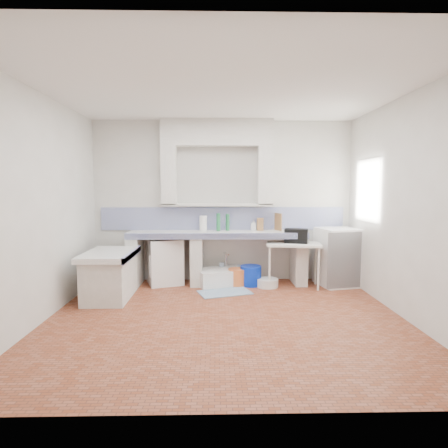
{
  "coord_description": "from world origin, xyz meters",
  "views": [
    {
      "loc": [
        -0.12,
        -4.56,
        1.65
      ],
      "look_at": [
        0.0,
        1.0,
        1.1
      ],
      "focal_mm": 29.8,
      "sensor_mm": 36.0,
      "label": 1
    }
  ],
  "objects_px": {
    "side_table": "(293,265)",
    "fridge": "(338,257)",
    "stove": "(165,261)",
    "sink": "(226,277)"
  },
  "relations": [
    {
      "from": "side_table",
      "to": "fridge",
      "type": "height_order",
      "value": "fridge"
    },
    {
      "from": "side_table",
      "to": "fridge",
      "type": "distance_m",
      "value": 0.79
    },
    {
      "from": "stove",
      "to": "fridge",
      "type": "bearing_deg",
      "value": -21.51
    },
    {
      "from": "stove",
      "to": "fridge",
      "type": "xyz_separation_m",
      "value": [
        2.93,
        -0.15,
        0.09
      ]
    },
    {
      "from": "stove",
      "to": "sink",
      "type": "relative_size",
      "value": 0.79
    },
    {
      "from": "sink",
      "to": "side_table",
      "type": "height_order",
      "value": "side_table"
    },
    {
      "from": "sink",
      "to": "stove",
      "type": "bearing_deg",
      "value": 158.37
    },
    {
      "from": "sink",
      "to": "fridge",
      "type": "height_order",
      "value": "fridge"
    },
    {
      "from": "stove",
      "to": "fridge",
      "type": "height_order",
      "value": "fridge"
    },
    {
      "from": "stove",
      "to": "sink",
      "type": "xyz_separation_m",
      "value": [
        1.05,
        -0.05,
        -0.27
      ]
    }
  ]
}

